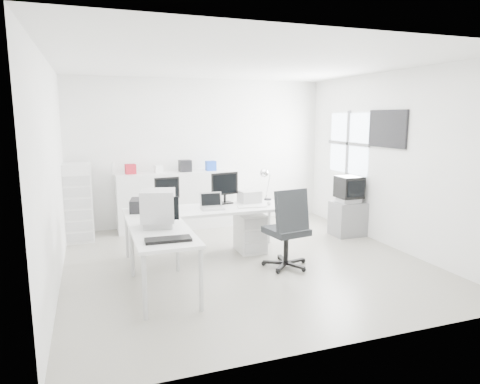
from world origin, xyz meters
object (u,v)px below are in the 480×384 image
object	(u,v)px
laptop	(212,201)
side_desk	(163,262)
tv_cabinet	(348,219)
office_chair	(286,227)
crt_tv	(349,190)
crt_monitor	(158,208)
lcd_monitor_small	(167,192)
sideboard	(175,200)
inkjet_printer	(148,205)
laser_printer	(249,196)
lcd_monitor_large	(225,189)
main_desk	(208,233)
drawer_pedestal	(250,232)
filing_cabinet	(78,202)

from	to	relation	value
laptop	side_desk	bearing A→B (deg)	-129.21
side_desk	tv_cabinet	xyz separation A→B (m)	(3.52, 1.43, -0.07)
office_chair	crt_tv	distance (m)	2.09
side_desk	crt_monitor	world-z (taller)	crt_monitor
lcd_monitor_small	crt_monitor	bearing A→B (deg)	-109.35
side_desk	sideboard	world-z (taller)	sideboard
inkjet_printer	crt_monitor	bearing A→B (deg)	-79.05
lcd_monitor_small	laser_printer	bearing A→B (deg)	-5.42
side_desk	tv_cabinet	bearing A→B (deg)	22.18
laser_printer	tv_cabinet	distance (m)	2.00
crt_monitor	sideboard	distance (m)	2.84
inkjet_printer	crt_monitor	distance (m)	0.96
inkjet_printer	laser_printer	size ratio (longest dim) A/B	1.55
lcd_monitor_large	inkjet_printer	bearing A→B (deg)	174.72
main_desk	inkjet_printer	bearing A→B (deg)	173.29
drawer_pedestal	crt_tv	distance (m)	2.06
main_desk	lcd_monitor_small	xyz separation A→B (m)	(-0.55, 0.25, 0.61)
lcd_monitor_small	filing_cabinet	size ratio (longest dim) A/B	0.35
laptop	sideboard	distance (m)	1.99
drawer_pedestal	lcd_monitor_small	size ratio (longest dim) A/B	1.30
office_chair	filing_cabinet	distance (m)	3.64
drawer_pedestal	laser_printer	bearing A→B (deg)	73.61
crt_tv	crt_monitor	bearing A→B (deg)	-161.40
sideboard	inkjet_printer	bearing A→B (deg)	-112.43
lcd_monitor_small	filing_cabinet	xyz separation A→B (m)	(-1.28, 1.35, -0.32)
crt_monitor	office_chair	world-z (taller)	crt_monitor
drawer_pedestal	crt_tv	size ratio (longest dim) A/B	1.20
sideboard	side_desk	bearing A→B (deg)	-103.77
lcd_monitor_small	crt_tv	size ratio (longest dim) A/B	0.93
main_desk	filing_cabinet	bearing A→B (deg)	138.89
tv_cabinet	sideboard	bearing A→B (deg)	151.47
inkjet_printer	tv_cabinet	size ratio (longest dim) A/B	0.83
main_desk	office_chair	distance (m)	1.23
drawer_pedestal	office_chair	distance (m)	0.91
crt_tv	drawer_pedestal	bearing A→B (deg)	-171.78
laser_printer	office_chair	bearing A→B (deg)	-85.14
crt_monitor	drawer_pedestal	bearing A→B (deg)	43.73
drawer_pedestal	main_desk	bearing A→B (deg)	-175.91
laser_printer	main_desk	bearing A→B (deg)	-168.28
inkjet_printer	side_desk	bearing A→B (deg)	-79.05
inkjet_printer	lcd_monitor_small	size ratio (longest dim) A/B	1.08
lcd_monitor_small	tv_cabinet	size ratio (longest dim) A/B	0.77
main_desk	sideboard	distance (m)	1.86
main_desk	laptop	xyz separation A→B (m)	(0.05, -0.10, 0.49)
drawer_pedestal	filing_cabinet	distance (m)	2.99
side_desk	laser_printer	bearing A→B (deg)	39.52
lcd_monitor_large	crt_monitor	distance (m)	1.63
tv_cabinet	laser_printer	bearing A→B (deg)	-176.59
lcd_monitor_small	office_chair	xyz separation A→B (m)	(1.47, -1.04, -0.40)
main_desk	tv_cabinet	xyz separation A→B (m)	(2.67, 0.33, -0.07)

